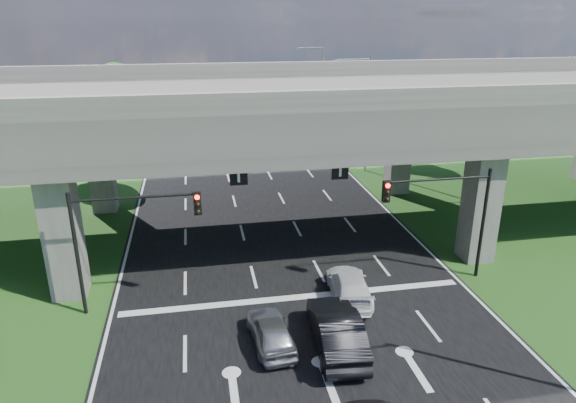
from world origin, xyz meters
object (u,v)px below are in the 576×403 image
object	(u,v)px
signal_left	(124,228)
car_dark	(336,330)
signal_right	(447,206)
streetlight_far	(364,105)
streetlight_beyond	(319,82)
car_silver	(271,331)
car_white	(349,286)

from	to	relation	value
signal_left	car_dark	bearing A→B (deg)	-28.42
signal_right	streetlight_far	distance (m)	20.25
streetlight_beyond	car_silver	world-z (taller)	streetlight_beyond
streetlight_far	car_silver	xyz separation A→B (m)	(-11.90, -24.08, -5.15)
signal_left	streetlight_far	bearing A→B (deg)	48.22
signal_left	car_silver	xyz separation A→B (m)	(6.02, -4.02, -3.49)
signal_right	car_white	size ratio (longest dim) A/B	1.31
signal_right	car_white	world-z (taller)	signal_right
car_white	car_silver	bearing A→B (deg)	42.66
car_white	car_dark	bearing A→B (deg)	73.25
streetlight_far	car_white	xyz separation A→B (m)	(-7.53, -21.00, -5.15)
car_silver	car_white	distance (m)	5.35
signal_left	car_white	size ratio (longest dim) A/B	1.31
signal_left	car_silver	bearing A→B (deg)	-33.71
streetlight_beyond	car_white	xyz separation A→B (m)	(-7.53, -37.00, -5.15)
signal_left	car_silver	size ratio (longest dim) A/B	1.54
signal_left	car_dark	distance (m)	10.43
streetlight_far	car_silver	size ratio (longest dim) A/B	2.56
signal_left	streetlight_beyond	distance (m)	40.30
signal_right	streetlight_far	xyz separation A→B (m)	(2.27, 20.06, 1.66)
signal_right	streetlight_beyond	xyz separation A→B (m)	(2.27, 36.06, 1.66)
streetlight_far	car_dark	distance (m)	26.89
signal_left	car_dark	world-z (taller)	signal_left
signal_left	signal_right	bearing A→B (deg)	0.00
signal_right	car_silver	world-z (taller)	signal_right
car_white	signal_right	bearing A→B (deg)	-162.29
car_dark	car_silver	bearing A→B (deg)	-10.13
signal_right	signal_left	xyz separation A→B (m)	(-15.65, 0.00, 0.00)
streetlight_far	car_dark	size ratio (longest dim) A/B	1.92
streetlight_far	car_white	distance (m)	22.89
car_dark	signal_right	bearing A→B (deg)	-141.60
signal_left	car_white	distance (m)	11.01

